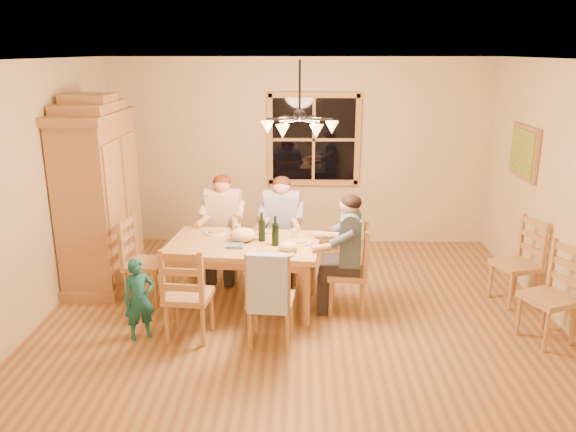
{
  "coord_description": "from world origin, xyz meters",
  "views": [
    {
      "loc": [
        0.01,
        -5.57,
        2.79
      ],
      "look_at": [
        -0.12,
        0.1,
        1.1
      ],
      "focal_mm": 35.0,
      "sensor_mm": 36.0,
      "label": 1
    }
  ],
  "objects_px": {
    "chair_spare_front": "(547,312)",
    "chair_end_left": "(146,276)",
    "chandelier": "(300,125)",
    "adult_plaid_man": "(282,216)",
    "chair_near_right": "(271,314)",
    "wine_bottle_a": "(262,227)",
    "chair_far_left": "(224,255)",
    "adult_slate_man": "(349,239)",
    "chair_end_right": "(347,286)",
    "armoire": "(99,199)",
    "chair_near_left": "(189,309)",
    "chair_far_right": "(282,257)",
    "adult_woman": "(223,214)",
    "chair_spare_back": "(514,277)",
    "child": "(139,299)",
    "dining_table": "(244,251)",
    "wine_bottle_b": "(275,231)"
  },
  "relations": [
    {
      "from": "adult_slate_man",
      "to": "wine_bottle_a",
      "type": "height_order",
      "value": "adult_slate_man"
    },
    {
      "from": "chair_far_left",
      "to": "adult_slate_man",
      "type": "relative_size",
      "value": 1.13
    },
    {
      "from": "adult_plaid_man",
      "to": "chair_far_right",
      "type": "bearing_deg",
      "value": -58.01
    },
    {
      "from": "chandelier",
      "to": "chair_spare_back",
      "type": "distance_m",
      "value": 3.05
    },
    {
      "from": "chair_end_left",
      "to": "wine_bottle_a",
      "type": "distance_m",
      "value": 1.47
    },
    {
      "from": "adult_woman",
      "to": "chair_spare_front",
      "type": "xyz_separation_m",
      "value": [
        3.39,
        -1.53,
        -0.54
      ]
    },
    {
      "from": "chair_far_right",
      "to": "adult_woman",
      "type": "height_order",
      "value": "adult_woman"
    },
    {
      "from": "chair_near_right",
      "to": "adult_slate_man",
      "type": "relative_size",
      "value": 1.13
    },
    {
      "from": "chair_end_left",
      "to": "wine_bottle_a",
      "type": "bearing_deg",
      "value": 92.91
    },
    {
      "from": "chandelier",
      "to": "adult_plaid_man",
      "type": "height_order",
      "value": "chandelier"
    },
    {
      "from": "chair_far_right",
      "to": "chair_near_left",
      "type": "relative_size",
      "value": 1.0
    },
    {
      "from": "dining_table",
      "to": "adult_slate_man",
      "type": "height_order",
      "value": "adult_slate_man"
    },
    {
      "from": "chair_end_right",
      "to": "wine_bottle_a",
      "type": "xyz_separation_m",
      "value": [
        -0.94,
        0.16,
        0.62
      ]
    },
    {
      "from": "adult_woman",
      "to": "adult_plaid_man",
      "type": "height_order",
      "value": "same"
    },
    {
      "from": "wine_bottle_a",
      "to": "wine_bottle_b",
      "type": "distance_m",
      "value": 0.21
    },
    {
      "from": "chair_end_right",
      "to": "chair_spare_back",
      "type": "relative_size",
      "value": 1.0
    },
    {
      "from": "chair_end_right",
      "to": "chair_spare_front",
      "type": "height_order",
      "value": "same"
    },
    {
      "from": "chair_spare_back",
      "to": "armoire",
      "type": "bearing_deg",
      "value": 66.01
    },
    {
      "from": "chandelier",
      "to": "adult_slate_man",
      "type": "height_order",
      "value": "chandelier"
    },
    {
      "from": "chandelier",
      "to": "child",
      "type": "distance_m",
      "value": 2.35
    },
    {
      "from": "chair_far_left",
      "to": "chair_near_right",
      "type": "xyz_separation_m",
      "value": [
        0.67,
        -1.62,
        0.0
      ]
    },
    {
      "from": "dining_table",
      "to": "child",
      "type": "relative_size",
      "value": 2.07
    },
    {
      "from": "adult_woman",
      "to": "chair_end_right",
      "type": "bearing_deg",
      "value": 153.43
    },
    {
      "from": "dining_table",
      "to": "chair_spare_back",
      "type": "relative_size",
      "value": 1.75
    },
    {
      "from": "chair_spare_back",
      "to": "wine_bottle_b",
      "type": "bearing_deg",
      "value": 77.79
    },
    {
      "from": "chair_near_right",
      "to": "wine_bottle_b",
      "type": "bearing_deg",
      "value": 94.23
    },
    {
      "from": "chair_far_left",
      "to": "chair_end_left",
      "type": "xyz_separation_m",
      "value": [
        -0.8,
        -0.7,
        0.0
      ]
    },
    {
      "from": "chair_end_left",
      "to": "child",
      "type": "bearing_deg",
      "value": 16.22
    },
    {
      "from": "chair_near_right",
      "to": "child",
      "type": "relative_size",
      "value": 1.18
    },
    {
      "from": "chandelier",
      "to": "chair_end_left",
      "type": "bearing_deg",
      "value": 169.0
    },
    {
      "from": "chair_spare_front",
      "to": "chair_end_left",
      "type": "bearing_deg",
      "value": 55.93
    },
    {
      "from": "chair_end_right",
      "to": "adult_woman",
      "type": "height_order",
      "value": "adult_woman"
    },
    {
      "from": "armoire",
      "to": "chair_end_right",
      "type": "relative_size",
      "value": 2.32
    },
    {
      "from": "chair_near_left",
      "to": "chair_end_right",
      "type": "bearing_deg",
      "value": 26.57
    },
    {
      "from": "wine_bottle_a",
      "to": "chair_spare_back",
      "type": "xyz_separation_m",
      "value": [
        2.86,
        0.11,
        -0.62
      ]
    },
    {
      "from": "chandelier",
      "to": "chair_near_right",
      "type": "height_order",
      "value": "chandelier"
    },
    {
      "from": "chair_far_left",
      "to": "chair_end_right",
      "type": "distance_m",
      "value": 1.74
    },
    {
      "from": "chair_near_left",
      "to": "adult_plaid_man",
      "type": "distance_m",
      "value": 1.8
    },
    {
      "from": "chair_end_left",
      "to": "adult_plaid_man",
      "type": "relative_size",
      "value": 1.13
    },
    {
      "from": "chair_near_right",
      "to": "chair_end_right",
      "type": "xyz_separation_m",
      "value": [
        0.8,
        0.7,
        0.0
      ]
    },
    {
      "from": "chair_far_right",
      "to": "chair_near_left",
      "type": "bearing_deg",
      "value": 64.8
    },
    {
      "from": "adult_slate_man",
      "to": "armoire",
      "type": "bearing_deg",
      "value": 79.94
    },
    {
      "from": "child",
      "to": "chair_spare_front",
      "type": "xyz_separation_m",
      "value": [
        4.03,
        0.04,
        -0.12
      ]
    },
    {
      "from": "chair_near_right",
      "to": "wine_bottle_a",
      "type": "bearing_deg",
      "value": 104.67
    },
    {
      "from": "chandelier",
      "to": "chair_end_right",
      "type": "bearing_deg",
      "value": 12.95
    },
    {
      "from": "armoire",
      "to": "wine_bottle_b",
      "type": "relative_size",
      "value": 6.97
    },
    {
      "from": "child",
      "to": "chair_near_right",
      "type": "bearing_deg",
      "value": -30.38
    },
    {
      "from": "chair_near_left",
      "to": "chair_far_right",
      "type": "bearing_deg",
      "value": 64.8
    },
    {
      "from": "chandelier",
      "to": "chair_end_left",
      "type": "xyz_separation_m",
      "value": [
        -1.74,
        0.34,
        -1.77
      ]
    },
    {
      "from": "chair_far_right",
      "to": "chair_end_right",
      "type": "distance_m",
      "value": 1.13
    }
  ]
}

